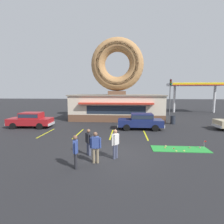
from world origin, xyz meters
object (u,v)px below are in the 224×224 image
Objects in this scene: golf_ball at (173,148)px; car_red at (31,119)px; car_navy at (141,121)px; putting_flag_pin at (205,143)px; trash_bin at (173,120)px; pedestrian_hooded_kid at (75,150)px; pedestrian_leather_jacket_man at (89,141)px; traffic_light_pole at (170,92)px; pedestrian_blue_sweater_man at (95,146)px; pedestrian_clipboard_woman at (115,143)px.

car_red is at bearing 155.70° from golf_ball.
car_navy is (-1.62, 5.96, 0.82)m from golf_ball.
golf_ball is 0.01× the size of car_navy.
trash_bin is (0.31, 9.04, 0.06)m from putting_flag_pin.
pedestrian_leather_jacket_man is (0.26, 1.83, -0.06)m from pedestrian_hooded_kid.
traffic_light_pole reaches higher than trash_bin.
car_red is 2.78× the size of pedestrian_hooded_kid.
golf_ball is at bearing -104.57° from trash_bin.
pedestrian_hooded_kid is 1.85m from pedestrian_leather_jacket_man.
pedestrian_blue_sweater_man reaches higher than car_red.
pedestrian_hooded_kid reaches higher than pedestrian_leather_jacket_man.
car_navy is 4.69× the size of trash_bin.
traffic_light_pole is (9.57, 20.86, 2.79)m from pedestrian_hooded_kid.
pedestrian_leather_jacket_man is (-3.70, -7.52, -0.01)m from car_navy.
pedestrian_blue_sweater_man is at bearing -120.92° from trash_bin.
pedestrian_blue_sweater_man is 13.77m from trash_bin.
pedestrian_leather_jacket_man is at bearing -116.18° from car_navy.
pedestrian_hooded_kid reaches higher than car_navy.
car_navy is 2.74× the size of pedestrian_hooded_kid.
pedestrian_blue_sweater_man is at bearing 39.17° from pedestrian_hooded_kid.
car_red is 4.74× the size of trash_bin.
putting_flag_pin is 0.33× the size of pedestrian_clipboard_woman.
car_red is 15.79m from trash_bin.
pedestrian_leather_jacket_man is at bearing 118.57° from pedestrian_blue_sweater_man.
putting_flag_pin is (2.06, 0.08, 0.39)m from golf_ball.
pedestrian_blue_sweater_man is at bearing -113.35° from traffic_light_pole.
trash_bin is at bearing 38.44° from car_navy.
car_red reaches higher than pedestrian_leather_jacket_man.
golf_ball is 0.01× the size of car_red.
pedestrian_clipboard_woman is at bearing -14.61° from pedestrian_leather_jacket_man.
car_navy is 11.47m from car_red.
putting_flag_pin is 0.09× the size of traffic_light_pole.
pedestrian_hooded_kid is at bearing -112.91° from car_navy.
traffic_light_pole is (7.70, 19.45, 2.78)m from pedestrian_clipboard_woman.
car_red is 2.94× the size of pedestrian_leather_jacket_man.
pedestrian_leather_jacket_man reaches higher than golf_ball.
putting_flag_pin is 0.12× the size of car_red.
car_red reaches higher than trash_bin.
car_red is (-13.09, 5.91, 0.82)m from golf_ball.
pedestrian_hooded_kid is 0.29× the size of traffic_light_pole.
pedestrian_leather_jacket_man is (-7.38, -1.64, 0.43)m from putting_flag_pin.
pedestrian_clipboard_woman reaches higher than trash_bin.
pedestrian_clipboard_woman is at bearing -111.59° from traffic_light_pole.
pedestrian_blue_sweater_man is 1.12m from pedestrian_hooded_kid.
golf_ball is 0.03× the size of pedestrian_leather_jacket_man.
pedestrian_hooded_kid is (-5.57, -3.39, 0.87)m from golf_ball.
pedestrian_hooded_kid is at bearing -142.97° from pedestrian_clipboard_woman.
car_navy is 0.99× the size of car_red.
trash_bin is (2.37, 9.12, 0.45)m from golf_ball.
car_navy is 2.90× the size of pedestrian_leather_jacket_man.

